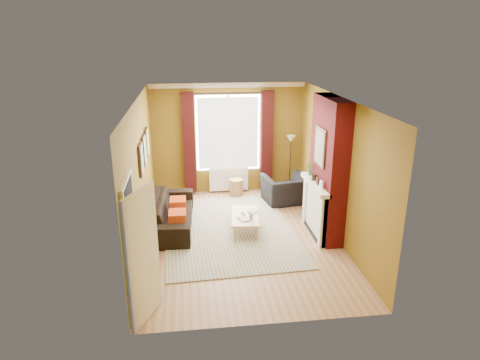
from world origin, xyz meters
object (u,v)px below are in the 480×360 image
at_px(coffee_table, 245,217).
at_px(armchair, 286,189).
at_px(sofa, 171,212).
at_px(floor_lamp, 291,148).
at_px(wicker_stool, 236,187).

bearing_deg(coffee_table, armchair, 57.37).
height_order(sofa, armchair, armchair).
relative_size(sofa, floor_lamp, 1.47).
distance_m(coffee_table, wicker_stool, 2.11).
xyz_separation_m(sofa, armchair, (2.73, 1.05, 0.01)).
xyz_separation_m(wicker_stool, floor_lamp, (1.38, 0.00, 0.99)).
bearing_deg(wicker_stool, sofa, -133.12).
xyz_separation_m(sofa, wicker_stool, (1.59, 1.69, -0.12)).
bearing_deg(floor_lamp, coffee_table, -124.26).
distance_m(sofa, armchair, 2.92).
distance_m(sofa, floor_lamp, 3.53).
bearing_deg(sofa, floor_lamp, -57.87).
bearing_deg(armchair, sofa, 11.21).
bearing_deg(coffee_table, wicker_stool, 95.08).
bearing_deg(wicker_stool, armchair, -29.31).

